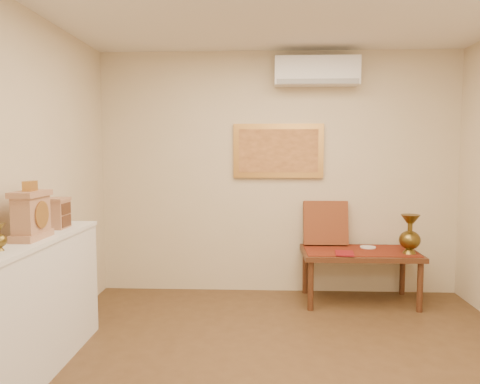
# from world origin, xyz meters

# --- Properties ---
(wall_back) EXTENTS (4.00, 0.02, 2.70)m
(wall_back) POSITION_xyz_m (0.00, 2.25, 1.35)
(wall_back) COLOR beige
(wall_back) RESTS_ON ground
(wall_front) EXTENTS (4.00, 0.02, 2.70)m
(wall_front) POSITION_xyz_m (0.00, -2.25, 1.35)
(wall_front) COLOR beige
(wall_front) RESTS_ON ground
(table_cloth) EXTENTS (1.14, 0.59, 0.01)m
(table_cloth) POSITION_xyz_m (0.85, 1.88, 0.55)
(table_cloth) COLOR maroon
(table_cloth) RESTS_ON low_table
(brass_urn_tall) EXTENTS (0.21, 0.21, 0.48)m
(brass_urn_tall) POSITION_xyz_m (1.32, 1.75, 0.80)
(brass_urn_tall) COLOR brown
(brass_urn_tall) RESTS_ON table_cloth
(plate) EXTENTS (0.17, 0.17, 0.01)m
(plate) POSITION_xyz_m (0.97, 2.00, 0.56)
(plate) COLOR white
(plate) RESTS_ON table_cloth
(menu) EXTENTS (0.21, 0.27, 0.01)m
(menu) POSITION_xyz_m (0.66, 1.69, 0.56)
(menu) COLOR maroon
(menu) RESTS_ON table_cloth
(cushion) EXTENTS (0.49, 0.20, 0.50)m
(cushion) POSITION_xyz_m (0.53, 2.16, 0.80)
(cushion) COLOR #5D1412
(cushion) RESTS_ON table_cloth
(display_ledge) EXTENTS (0.37, 2.02, 0.98)m
(display_ledge) POSITION_xyz_m (-1.82, 0.00, 0.49)
(display_ledge) COLOR white
(display_ledge) RESTS_ON floor
(mantel_clock) EXTENTS (0.17, 0.36, 0.41)m
(mantel_clock) POSITION_xyz_m (-1.80, 0.15, 1.15)
(mantel_clock) COLOR tan
(mantel_clock) RESTS_ON display_ledge
(wooden_chest) EXTENTS (0.16, 0.21, 0.24)m
(wooden_chest) POSITION_xyz_m (-1.82, 0.62, 1.10)
(wooden_chest) COLOR tan
(wooden_chest) RESTS_ON display_ledge
(low_table) EXTENTS (1.20, 0.70, 0.55)m
(low_table) POSITION_xyz_m (0.85, 1.88, 0.48)
(low_table) COLOR #4F2A17
(low_table) RESTS_ON floor
(painting) EXTENTS (1.00, 0.06, 0.60)m
(painting) POSITION_xyz_m (0.00, 2.22, 1.60)
(painting) COLOR #B7813A
(painting) RESTS_ON wall_back
(ac_unit) EXTENTS (0.90, 0.25, 0.30)m
(ac_unit) POSITION_xyz_m (0.40, 2.12, 2.45)
(ac_unit) COLOR silver
(ac_unit) RESTS_ON wall_back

